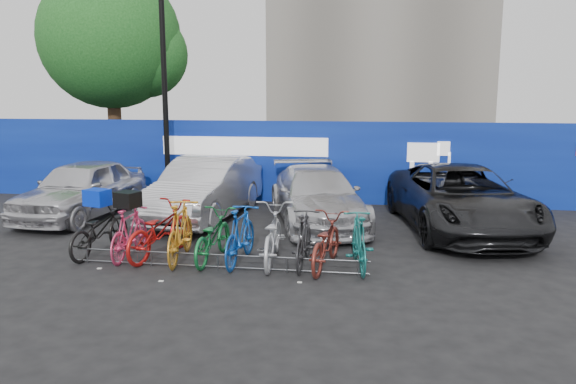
% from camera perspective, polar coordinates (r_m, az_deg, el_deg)
% --- Properties ---
extents(ground, '(100.00, 100.00, 0.00)m').
position_cam_1_polar(ground, '(11.17, -6.28, -6.86)').
color(ground, black).
rests_on(ground, ground).
extents(hoarding, '(22.00, 0.18, 2.40)m').
position_cam_1_polar(hoarding, '(16.67, -1.02, 3.13)').
color(hoarding, navy).
rests_on(hoarding, ground).
extents(tree, '(5.40, 5.20, 7.80)m').
position_cam_1_polar(tree, '(22.57, -16.99, 14.39)').
color(tree, '#382314').
rests_on(tree, ground).
extents(lamppost, '(0.25, 0.50, 6.11)m').
position_cam_1_polar(lamppost, '(16.81, -12.41, 10.02)').
color(lamppost, black).
rests_on(lamppost, ground).
extents(bike_rack, '(5.60, 0.03, 0.30)m').
position_cam_1_polar(bike_rack, '(10.57, -7.14, -6.96)').
color(bike_rack, '#595B60').
rests_on(bike_rack, ground).
extents(car_0, '(2.14, 4.56, 1.51)m').
position_cam_1_polar(car_0, '(15.59, -20.25, 0.32)').
color(car_0, silver).
rests_on(car_0, ground).
extents(car_1, '(2.10, 4.90, 1.57)m').
position_cam_1_polar(car_1, '(14.63, -8.41, 0.36)').
color(car_1, silver).
rests_on(car_1, ground).
extents(car_2, '(3.21, 5.14, 1.39)m').
position_cam_1_polar(car_2, '(13.93, 2.96, -0.43)').
color(car_2, silver).
rests_on(car_2, ground).
extents(car_3, '(3.45, 5.88, 1.54)m').
position_cam_1_polar(car_3, '(13.80, 17.10, -0.66)').
color(car_3, black).
rests_on(car_3, ground).
extents(bike_0, '(0.92, 1.99, 1.01)m').
position_cam_1_polar(bike_0, '(11.97, -18.63, -3.67)').
color(bike_0, black).
rests_on(bike_0, ground).
extents(bike_1, '(0.50, 1.72, 1.03)m').
position_cam_1_polar(bike_1, '(11.53, -15.81, -3.99)').
color(bike_1, '#EC396D').
rests_on(bike_1, ground).
extents(bike_2, '(1.21, 2.19, 1.09)m').
position_cam_1_polar(bike_2, '(11.45, -12.91, -3.80)').
color(bike_2, '#AE1513').
rests_on(bike_2, ground).
extents(bike_3, '(0.75, 2.00, 1.17)m').
position_cam_1_polar(bike_3, '(11.09, -10.88, -3.96)').
color(bike_3, orange).
rests_on(bike_3, ground).
extents(bike_4, '(0.77, 1.90, 0.98)m').
position_cam_1_polar(bike_4, '(11.02, -7.69, -4.48)').
color(bike_4, '#146D32').
rests_on(bike_4, ground).
extents(bike_5, '(0.63, 1.87, 1.11)m').
position_cam_1_polar(bike_5, '(10.78, -4.87, -4.40)').
color(bike_5, '#104AB1').
rests_on(bike_5, ground).
extents(bike_6, '(0.88, 2.15, 1.11)m').
position_cam_1_polar(bike_6, '(10.77, -1.68, -4.39)').
color(bike_6, '#AFB1B6').
rests_on(bike_6, ground).
extents(bike_7, '(0.53, 1.78, 1.06)m').
position_cam_1_polar(bike_7, '(10.56, 1.62, -4.80)').
color(bike_7, '#272729').
rests_on(bike_7, ground).
extents(bike_8, '(0.95, 1.99, 1.00)m').
position_cam_1_polar(bike_8, '(10.50, 3.83, -5.08)').
color(bike_8, maroon).
rests_on(bike_8, ground).
extents(bike_9, '(0.77, 1.82, 1.06)m').
position_cam_1_polar(bike_9, '(10.48, 7.23, -5.00)').
color(bike_9, '#176764').
rests_on(bike_9, ground).
extents(cargo_crate, '(0.53, 0.46, 0.33)m').
position_cam_1_polar(cargo_crate, '(11.83, -18.82, -0.53)').
color(cargo_crate, '#0426C6').
rests_on(cargo_crate, bike_0).
extents(cargo_topcase, '(0.51, 0.49, 0.31)m').
position_cam_1_polar(cargo_topcase, '(11.39, -15.98, -0.74)').
color(cargo_topcase, black).
rests_on(cargo_topcase, bike_1).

